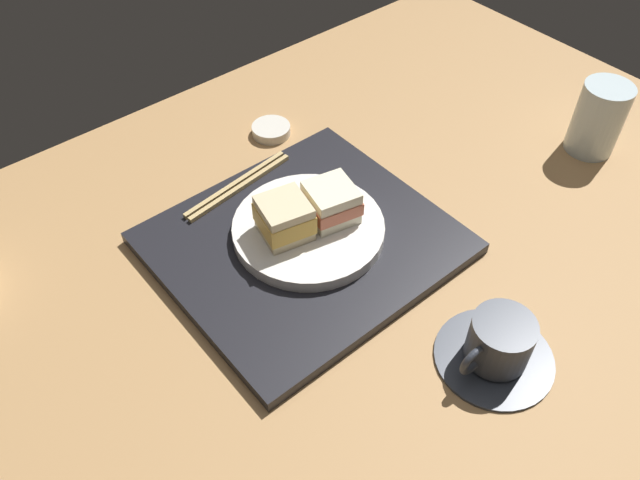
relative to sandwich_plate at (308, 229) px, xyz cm
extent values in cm
cube|color=tan|center=(-2.08, 7.22, -4.17)|extent=(140.00, 100.00, 3.00)
cube|color=black|center=(1.09, 0.31, -1.78)|extent=(37.21, 33.66, 1.77)
cylinder|color=white|center=(0.00, 0.00, 0.00)|extent=(20.64, 20.64, 1.80)
cube|color=#EFE5C1|center=(-3.35, 0.75, 1.69)|extent=(7.32, 7.40, 1.57)
cube|color=#CC6B4C|center=(-3.35, 0.75, 3.45)|extent=(7.68, 7.71, 1.95)
cube|color=#EFE5C1|center=(-3.35, 0.75, 5.21)|extent=(7.32, 7.40, 1.57)
cube|color=beige|center=(3.35, -0.75, 1.55)|extent=(7.32, 7.40, 1.30)
cube|color=gold|center=(3.35, -0.75, 3.60)|extent=(7.63, 7.62, 2.80)
cube|color=beige|center=(3.35, -0.75, 5.65)|extent=(7.32, 7.40, 1.30)
cube|color=tan|center=(2.01, -14.42, -0.55)|extent=(18.96, 2.95, 0.70)
cube|color=tan|center=(1.89, -13.35, -0.55)|extent=(18.96, 2.95, 0.70)
cylinder|color=#333842|center=(-4.92, 28.60, -2.27)|extent=(14.13, 14.13, 0.80)
cylinder|color=#333842|center=(-4.92, 28.60, 1.17)|extent=(7.40, 7.40, 6.08)
cylinder|color=#382111|center=(-4.92, 28.60, 3.81)|extent=(6.81, 6.81, 0.40)
torus|color=#333842|center=(-0.63, 28.42, 1.17)|extent=(4.23, 0.98, 4.20)
cylinder|color=silver|center=(-47.55, 12.67, 3.09)|extent=(7.55, 7.55, 11.52)
cylinder|color=silver|center=(-10.73, -22.91, -1.88)|extent=(6.32, 6.32, 1.56)
camera|label=1|loc=(37.07, 46.81, 61.63)|focal=35.55mm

